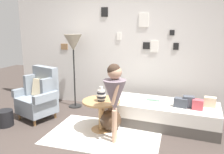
{
  "coord_description": "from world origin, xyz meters",
  "views": [
    {
      "loc": [
        1.24,
        -2.73,
        1.68
      ],
      "look_at": [
        0.15,
        0.95,
        0.85
      ],
      "focal_mm": 36.31,
      "sensor_mm": 36.0,
      "label": 1
    }
  ],
  "objects": [
    {
      "name": "person_child",
      "position": [
        0.38,
        0.31,
        0.77
      ],
      "size": [
        0.34,
        0.34,
        1.19
      ],
      "color": "tan",
      "rests_on": "ground"
    },
    {
      "name": "pillow_back",
      "position": [
        1.44,
        1.04,
        0.49
      ],
      "size": [
        0.18,
        0.13,
        0.19
      ],
      "primitive_type": "cube",
      "rotation": [
        0.0,
        0.0,
        0.04
      ],
      "color": "#474C56",
      "rests_on": "daybed"
    },
    {
      "name": "daybed",
      "position": [
        1.01,
        1.14,
        0.2
      ],
      "size": [
        1.97,
        0.97,
        0.4
      ],
      "color": "#4C4742",
      "rests_on": "ground"
    },
    {
      "name": "ground_plane",
      "position": [
        0.0,
        0.0,
        0.0
      ],
      "size": [
        12.0,
        12.0,
        0.0
      ],
      "primitive_type": "plane",
      "color": "#423833"
    },
    {
      "name": "magazine_basket",
      "position": [
        -1.61,
        0.29,
        0.14
      ],
      "size": [
        0.28,
        0.28,
        0.28
      ],
      "primitive_type": "cylinder",
      "color": "black",
      "rests_on": "ground"
    },
    {
      "name": "side_table",
      "position": [
        0.07,
        0.62,
        0.38
      ],
      "size": [
        0.63,
        0.63,
        0.52
      ],
      "color": "tan",
      "rests_on": "ground"
    },
    {
      "name": "demijohn_near",
      "position": [
        0.21,
        0.66,
        0.19
      ],
      "size": [
        0.36,
        0.36,
        0.45
      ],
      "color": "#473323",
      "rests_on": "ground"
    },
    {
      "name": "pillow_mid",
      "position": [
        1.58,
        0.96,
        0.48
      ],
      "size": [
        0.18,
        0.14,
        0.16
      ],
      "primitive_type": "cube",
      "rotation": [
        0.0,
        0.0,
        -0.15
      ],
      "color": "#D64C56",
      "rests_on": "daybed"
    },
    {
      "name": "rug",
      "position": [
        0.17,
        0.47,
        0.01
      ],
      "size": [
        1.77,
        1.19,
        0.01
      ],
      "primitive_type": "cube",
      "color": "silver",
      "rests_on": "ground"
    },
    {
      "name": "armchair",
      "position": [
        -1.23,
        0.8,
        0.44
      ],
      "size": [
        0.88,
        0.78,
        0.97
      ],
      "color": "olive",
      "rests_on": "ground"
    },
    {
      "name": "pillow_head",
      "position": [
        1.79,
        1.17,
        0.48
      ],
      "size": [
        0.2,
        0.15,
        0.16
      ],
      "primitive_type": "cube",
      "rotation": [
        0.0,
        0.0,
        -0.15
      ],
      "color": "beige",
      "rests_on": "daybed"
    },
    {
      "name": "floor_lamp",
      "position": [
        -0.87,
        1.56,
        1.33
      ],
      "size": [
        0.38,
        0.38,
        1.56
      ],
      "color": "black",
      "rests_on": "ground"
    },
    {
      "name": "gallery_wall",
      "position": [
        0.0,
        1.95,
        1.3
      ],
      "size": [
        4.8,
        0.12,
        2.6
      ],
      "color": "silver",
      "rests_on": "ground"
    },
    {
      "name": "vase_striped",
      "position": [
        0.08,
        0.59,
        0.62
      ],
      "size": [
        0.15,
        0.15,
        0.24
      ],
      "color": "black",
      "rests_on": "side_table"
    },
    {
      "name": "book_on_daybed",
      "position": [
        0.85,
        1.26,
        0.42
      ],
      "size": [
        0.23,
        0.18,
        0.03
      ],
      "primitive_type": "cube",
      "rotation": [
        0.0,
        0.0,
        -0.07
      ],
      "color": "#7AA68C",
      "rests_on": "daybed"
    },
    {
      "name": "pillow_extra",
      "position": [
        1.32,
        1.01,
        0.48
      ],
      "size": [
        0.23,
        0.16,
        0.15
      ],
      "primitive_type": "cube",
      "rotation": [
        0.0,
        0.0,
        -0.21
      ],
      "color": "#474C56",
      "rests_on": "daybed"
    }
  ]
}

